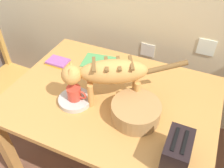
{
  "coord_description": "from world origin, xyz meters",
  "views": [
    {
      "loc": [
        0.61,
        -0.05,
        1.83
      ],
      "look_at": [
        0.14,
        0.99,
        0.83
      ],
      "focal_mm": 38.55,
      "sensor_mm": 36.0,
      "label": 1
    }
  ],
  "objects_px": {
    "coffee_mug": "(75,93)",
    "wooden_chair_far": "(6,79)",
    "magazine": "(100,62)",
    "book_stack": "(58,62)",
    "toaster": "(177,151)",
    "saucer_bowl": "(75,100)",
    "wicker_basket": "(136,111)",
    "cat": "(108,73)",
    "dining_table": "(112,104)"
  },
  "relations": [
    {
      "from": "cat",
      "to": "magazine",
      "type": "xyz_separation_m",
      "value": [
        -0.23,
        0.35,
        -0.21
      ]
    },
    {
      "from": "wooden_chair_far",
      "to": "toaster",
      "type": "bearing_deg",
      "value": 77.9
    },
    {
      "from": "saucer_bowl",
      "to": "book_stack",
      "type": "distance_m",
      "value": 0.45
    },
    {
      "from": "cat",
      "to": "wicker_basket",
      "type": "distance_m",
      "value": 0.27
    },
    {
      "from": "saucer_bowl",
      "to": "wicker_basket",
      "type": "bearing_deg",
      "value": 4.23
    },
    {
      "from": "saucer_bowl",
      "to": "wooden_chair_far",
      "type": "bearing_deg",
      "value": 166.14
    },
    {
      "from": "book_stack",
      "to": "magazine",
      "type": "bearing_deg",
      "value": 26.95
    },
    {
      "from": "book_stack",
      "to": "toaster",
      "type": "relative_size",
      "value": 0.82
    },
    {
      "from": "coffee_mug",
      "to": "magazine",
      "type": "relative_size",
      "value": 0.5
    },
    {
      "from": "cat",
      "to": "book_stack",
      "type": "bearing_deg",
      "value": 40.45
    },
    {
      "from": "toaster",
      "to": "wooden_chair_far",
      "type": "distance_m",
      "value": 1.62
    },
    {
      "from": "coffee_mug",
      "to": "magazine",
      "type": "bearing_deg",
      "value": 96.37
    },
    {
      "from": "saucer_bowl",
      "to": "wooden_chair_far",
      "type": "relative_size",
      "value": 0.22
    },
    {
      "from": "cat",
      "to": "saucer_bowl",
      "type": "height_order",
      "value": "cat"
    },
    {
      "from": "book_stack",
      "to": "wicker_basket",
      "type": "relative_size",
      "value": 0.57
    },
    {
      "from": "magazine",
      "to": "cat",
      "type": "bearing_deg",
      "value": -64.47
    },
    {
      "from": "coffee_mug",
      "to": "wooden_chair_far",
      "type": "distance_m",
      "value": 0.96
    },
    {
      "from": "cat",
      "to": "dining_table",
      "type": "bearing_deg",
      "value": -34.82
    },
    {
      "from": "wooden_chair_far",
      "to": "saucer_bowl",
      "type": "bearing_deg",
      "value": 77.81
    },
    {
      "from": "book_stack",
      "to": "coffee_mug",
      "type": "bearing_deg",
      "value": -42.22
    },
    {
      "from": "book_stack",
      "to": "wooden_chair_far",
      "type": "distance_m",
      "value": 0.61
    },
    {
      "from": "saucer_bowl",
      "to": "book_stack",
      "type": "xyz_separation_m",
      "value": [
        -0.33,
        0.3,
        -0.0
      ]
    },
    {
      "from": "magazine",
      "to": "wicker_basket",
      "type": "distance_m",
      "value": 0.61
    },
    {
      "from": "saucer_bowl",
      "to": "cat",
      "type": "bearing_deg",
      "value": 28.2
    },
    {
      "from": "dining_table",
      "to": "book_stack",
      "type": "xyz_separation_m",
      "value": [
        -0.52,
        0.16,
        0.1
      ]
    },
    {
      "from": "coffee_mug",
      "to": "wooden_chair_far",
      "type": "relative_size",
      "value": 0.14
    },
    {
      "from": "dining_table",
      "to": "magazine",
      "type": "bearing_deg",
      "value": 128.53
    },
    {
      "from": "magazine",
      "to": "wicker_basket",
      "type": "bearing_deg",
      "value": -51.77
    },
    {
      "from": "wooden_chair_far",
      "to": "book_stack",
      "type": "bearing_deg",
      "value": 101.07
    },
    {
      "from": "book_stack",
      "to": "wicker_basket",
      "type": "distance_m",
      "value": 0.78
    },
    {
      "from": "coffee_mug",
      "to": "cat",
      "type": "bearing_deg",
      "value": 28.65
    },
    {
      "from": "toaster",
      "to": "wooden_chair_far",
      "type": "xyz_separation_m",
      "value": [
        -1.54,
        0.38,
        -0.36
      ]
    },
    {
      "from": "book_stack",
      "to": "toaster",
      "type": "height_order",
      "value": "toaster"
    },
    {
      "from": "cat",
      "to": "wooden_chair_far",
      "type": "xyz_separation_m",
      "value": [
        -1.05,
        0.11,
        -0.49
      ]
    },
    {
      "from": "book_stack",
      "to": "dining_table",
      "type": "bearing_deg",
      "value": -16.63
    },
    {
      "from": "dining_table",
      "to": "saucer_bowl",
      "type": "height_order",
      "value": "saucer_bowl"
    },
    {
      "from": "book_stack",
      "to": "wicker_basket",
      "type": "xyz_separation_m",
      "value": [
        0.72,
        -0.27,
        0.04
      ]
    },
    {
      "from": "dining_table",
      "to": "cat",
      "type": "xyz_separation_m",
      "value": [
        -0.01,
        -0.05,
        0.3
      ]
    },
    {
      "from": "dining_table",
      "to": "wicker_basket",
      "type": "distance_m",
      "value": 0.27
    },
    {
      "from": "magazine",
      "to": "toaster",
      "type": "relative_size",
      "value": 1.29
    },
    {
      "from": "toaster",
      "to": "cat",
      "type": "bearing_deg",
      "value": 151.51
    },
    {
      "from": "cat",
      "to": "wooden_chair_far",
      "type": "bearing_deg",
      "value": 55.67
    },
    {
      "from": "saucer_bowl",
      "to": "wicker_basket",
      "type": "distance_m",
      "value": 0.4
    },
    {
      "from": "toaster",
      "to": "wooden_chair_far",
      "type": "bearing_deg",
      "value": 166.23
    },
    {
      "from": "cat",
      "to": "toaster",
      "type": "distance_m",
      "value": 0.57
    },
    {
      "from": "magazine",
      "to": "wooden_chair_far",
      "type": "xyz_separation_m",
      "value": [
        -0.82,
        -0.23,
        -0.27
      ]
    },
    {
      "from": "wooden_chair_far",
      "to": "wicker_basket",
      "type": "bearing_deg",
      "value": 83.36
    },
    {
      "from": "book_stack",
      "to": "wooden_chair_far",
      "type": "height_order",
      "value": "wooden_chair_far"
    },
    {
      "from": "cat",
      "to": "book_stack",
      "type": "height_order",
      "value": "cat"
    },
    {
      "from": "dining_table",
      "to": "coffee_mug",
      "type": "distance_m",
      "value": 0.29
    }
  ]
}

